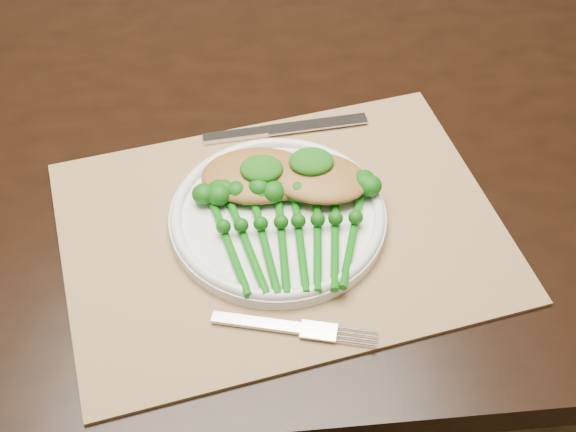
{
  "coord_description": "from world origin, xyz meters",
  "views": [
    {
      "loc": [
        0.08,
        -0.66,
        1.45
      ],
      "look_at": [
        0.1,
        -0.06,
        0.78
      ],
      "focal_mm": 50.0,
      "sensor_mm": 36.0,
      "label": 1
    }
  ],
  "objects_px": {
    "chicken_fillet_left": "(257,175)",
    "broccolini_bundle": "(291,242)",
    "dinner_plate": "(278,215)",
    "dining_table": "(225,290)",
    "placemat": "(282,230)"
  },
  "relations": [
    {
      "from": "placemat",
      "to": "broccolini_bundle",
      "type": "xyz_separation_m",
      "value": [
        0.01,
        -0.04,
        0.02
      ]
    },
    {
      "from": "dinner_plate",
      "to": "chicken_fillet_left",
      "type": "height_order",
      "value": "chicken_fillet_left"
    },
    {
      "from": "broccolini_bundle",
      "to": "chicken_fillet_left",
      "type": "bearing_deg",
      "value": 107.42
    },
    {
      "from": "dining_table",
      "to": "broccolini_bundle",
      "type": "relative_size",
      "value": 8.81
    },
    {
      "from": "chicken_fillet_left",
      "to": "broccolini_bundle",
      "type": "bearing_deg",
      "value": -70.13
    },
    {
      "from": "placemat",
      "to": "dinner_plate",
      "type": "relative_size",
      "value": 1.99
    },
    {
      "from": "broccolini_bundle",
      "to": "dinner_plate",
      "type": "bearing_deg",
      "value": 103.11
    },
    {
      "from": "placemat",
      "to": "chicken_fillet_left",
      "type": "bearing_deg",
      "value": 99.43
    },
    {
      "from": "chicken_fillet_left",
      "to": "dinner_plate",
      "type": "bearing_deg",
      "value": -66.27
    },
    {
      "from": "dining_table",
      "to": "dinner_plate",
      "type": "distance_m",
      "value": 0.44
    },
    {
      "from": "placemat",
      "to": "dinner_plate",
      "type": "height_order",
      "value": "dinner_plate"
    },
    {
      "from": "dinner_plate",
      "to": "placemat",
      "type": "bearing_deg",
      "value": -69.56
    },
    {
      "from": "dining_table",
      "to": "dinner_plate",
      "type": "relative_size",
      "value": 6.59
    },
    {
      "from": "dinner_plate",
      "to": "dining_table",
      "type": "bearing_deg",
      "value": 115.3
    },
    {
      "from": "chicken_fillet_left",
      "to": "dining_table",
      "type": "bearing_deg",
      "value": 114.69
    }
  ]
}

